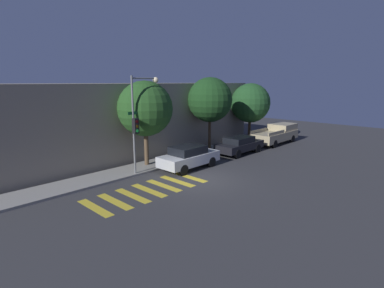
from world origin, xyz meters
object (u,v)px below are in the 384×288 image
sedan_near_corner (189,157)px  sedan_middle (240,145)px  traffic_light_pole (139,114)px  tree_far_end (250,103)px  pickup_truck (276,134)px  tree_midblock (210,100)px  tree_near_corner (145,109)px

sedan_near_corner → sedan_middle: bearing=0.0°
traffic_light_pole → tree_far_end: bearing=4.7°
sedan_near_corner → tree_far_end: 11.37m
traffic_light_pole → sedan_near_corner: traffic_light_pole is taller
pickup_truck → tree_far_end: size_ratio=0.99×
sedan_middle → traffic_light_pole: bearing=171.6°
sedan_near_corner → tree_midblock: bearing=26.1°
tree_far_end → traffic_light_pole: bearing=-175.3°
sedan_middle → tree_near_corner: size_ratio=0.78×
pickup_truck → tree_far_end: tree_far_end is taller
tree_near_corner → sedan_middle: bearing=-18.1°
traffic_light_pole → tree_midblock: (7.76, 1.12, 0.46)m
tree_midblock → tree_near_corner: bearing=180.0°
tree_midblock → tree_far_end: tree_midblock is taller
sedan_near_corner → sedan_middle: size_ratio=0.96×
sedan_near_corner → tree_near_corner: 4.21m
pickup_truck → tree_far_end: (-0.88, 2.39, 2.75)m
tree_near_corner → tree_far_end: (12.35, 0.00, -0.25)m
traffic_light_pole → pickup_truck: size_ratio=1.10×
sedan_middle → tree_near_corner: tree_near_corner is taller
tree_near_corner → pickup_truck: bearing=-10.2°
traffic_light_pole → tree_near_corner: (1.29, 1.12, 0.16)m
pickup_truck → tree_near_corner: (-13.23, 2.39, 3.00)m
sedan_middle → tree_midblock: tree_midblock is taller
tree_near_corner → tree_far_end: size_ratio=1.04×
traffic_light_pole → sedan_middle: (8.61, -1.27, -2.97)m
traffic_light_pole → sedan_near_corner: (2.89, -1.27, -2.91)m
sedan_middle → tree_far_end: bearing=25.4°
tree_near_corner → traffic_light_pole: bearing=-139.1°
sedan_near_corner → sedan_middle: (5.72, 0.00, -0.06)m
tree_near_corner → tree_midblock: tree_midblock is taller
tree_midblock → tree_far_end: 5.90m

